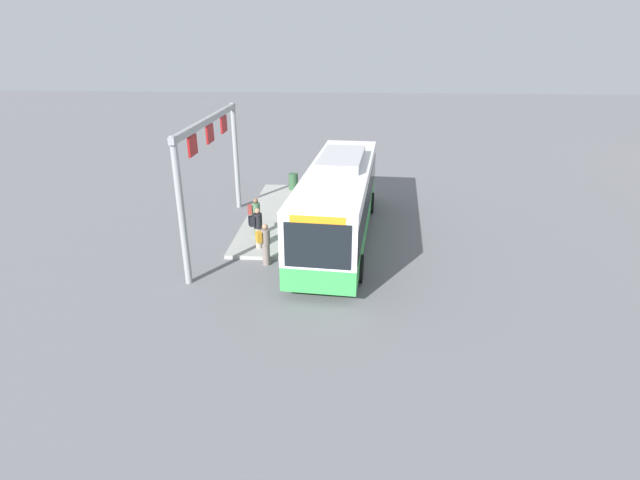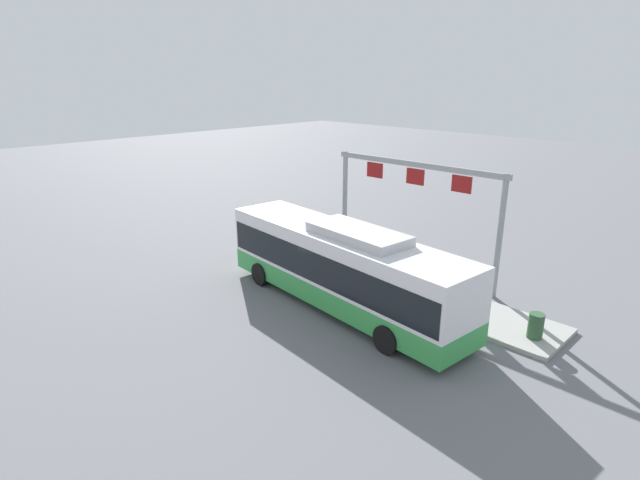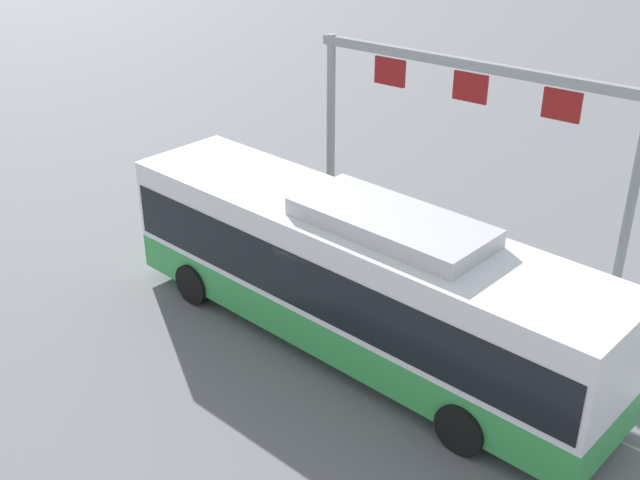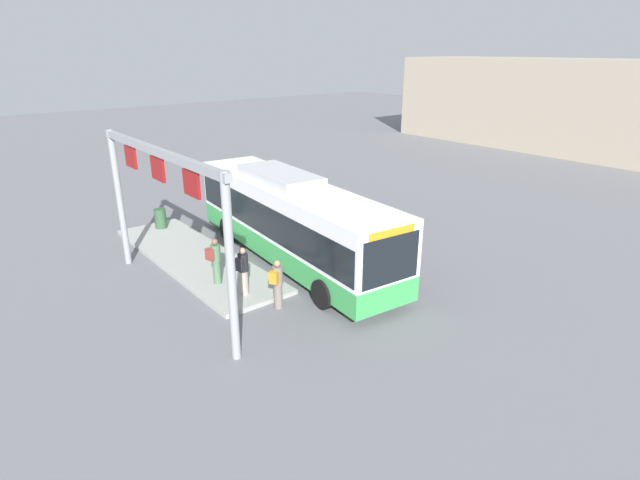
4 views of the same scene
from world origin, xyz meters
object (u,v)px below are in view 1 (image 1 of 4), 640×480
object	(u,v)px
person_boarding	(265,243)
person_waiting_near	(257,227)
trash_bin	(293,182)
bus_main	(339,198)
person_waiting_mid	(256,216)

from	to	relation	value
person_boarding	person_waiting_near	world-z (taller)	person_waiting_near
person_boarding	trash_bin	distance (m)	9.53
bus_main	person_boarding	xyz separation A→B (m)	(2.91, -2.70, -0.92)
person_boarding	person_waiting_near	size ratio (longest dim) A/B	1.00
person_waiting_near	person_waiting_mid	world-z (taller)	same
person_boarding	person_waiting_mid	world-z (taller)	person_waiting_mid
bus_main	person_waiting_near	world-z (taller)	bus_main
bus_main	person_waiting_mid	xyz separation A→B (m)	(0.32, -3.52, -0.76)
person_waiting_near	person_waiting_mid	size ratio (longest dim) A/B	1.00
bus_main	person_waiting_near	xyz separation A→B (m)	(1.64, -3.20, -0.76)
person_boarding	bus_main	bearing A→B (deg)	19.42
bus_main	person_boarding	distance (m)	4.07
bus_main	person_waiting_mid	bearing A→B (deg)	-79.47
person_boarding	person_waiting_mid	xyz separation A→B (m)	(-2.58, -0.82, 0.16)
person_boarding	person_waiting_mid	distance (m)	2.71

